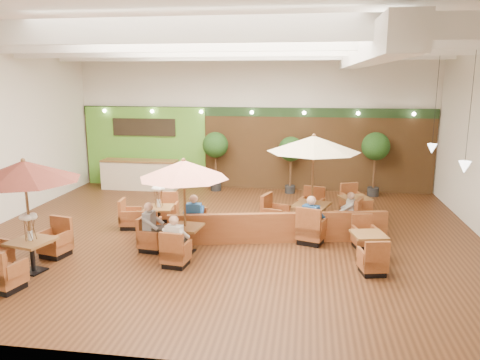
% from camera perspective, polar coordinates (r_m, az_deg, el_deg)
% --- Properties ---
extents(room, '(14.04, 14.00, 5.52)m').
position_cam_1_polar(room, '(13.70, 0.22, 9.38)').
color(room, '#381E0F').
rests_on(room, ground).
extents(service_counter, '(3.00, 0.75, 1.18)m').
position_cam_1_polar(service_counter, '(19.00, -12.10, 0.64)').
color(service_counter, beige).
rests_on(service_counter, ground).
extents(booth_divider, '(5.82, 1.41, 0.82)m').
position_cam_1_polar(booth_divider, '(12.62, 4.74, -5.82)').
color(booth_divider, brown).
rests_on(booth_divider, ground).
extents(table_0, '(2.55, 2.68, 2.63)m').
position_cam_1_polar(table_0, '(11.34, -24.89, -1.31)').
color(table_0, brown).
rests_on(table_0, ground).
extents(table_1, '(2.33, 2.42, 2.43)m').
position_cam_1_polar(table_1, '(11.58, -7.09, -0.58)').
color(table_1, brown).
rests_on(table_1, ground).
extents(table_2, '(2.93, 2.93, 2.83)m').
position_cam_1_polar(table_2, '(13.29, 8.88, 1.67)').
color(table_2, brown).
rests_on(table_2, ground).
extents(table_3, '(1.63, 2.38, 1.47)m').
position_cam_1_polar(table_3, '(13.87, -10.70, -4.19)').
color(table_3, brown).
rests_on(table_3, ground).
extents(table_4, '(0.90, 2.36, 0.85)m').
position_cam_1_polar(table_4, '(11.83, 15.35, -7.91)').
color(table_4, brown).
rests_on(table_4, ground).
extents(table_5, '(1.08, 2.66, 0.93)m').
position_cam_1_polar(table_5, '(14.95, 13.79, -3.47)').
color(table_5, brown).
rests_on(table_5, ground).
extents(topiary_0, '(0.99, 0.99, 2.31)m').
position_cam_1_polar(topiary_0, '(18.17, -3.01, 4.01)').
color(topiary_0, black).
rests_on(topiary_0, ground).
extents(topiary_1, '(0.94, 0.94, 2.18)m').
position_cam_1_polar(topiary_1, '(17.84, 6.22, 3.50)').
color(topiary_1, black).
rests_on(topiary_1, ground).
extents(topiary_2, '(1.03, 1.03, 2.40)m').
position_cam_1_polar(topiary_2, '(17.98, 16.20, 3.67)').
color(topiary_2, black).
rests_on(topiary_2, ground).
extents(diner_0, '(0.41, 0.36, 0.79)m').
position_cam_1_polar(diner_0, '(11.02, -7.90, -6.71)').
color(diner_0, silver).
rests_on(diner_0, ground).
extents(diner_1, '(0.41, 0.33, 0.82)m').
position_cam_1_polar(diner_1, '(12.65, -5.67, -4.11)').
color(diner_1, '#24569C').
rests_on(diner_1, ground).
extents(diner_2, '(0.32, 0.40, 0.81)m').
position_cam_1_polar(diner_2, '(12.08, -10.79, -5.06)').
color(diner_2, gray).
rests_on(diner_2, ground).
extents(diner_3, '(0.48, 0.45, 0.86)m').
position_cam_1_polar(diner_3, '(12.54, 8.74, -4.26)').
color(diner_3, '#24569C').
rests_on(diner_3, ground).
extents(diner_4, '(0.34, 0.39, 0.74)m').
position_cam_1_polar(diner_4, '(13.60, 13.09, -3.32)').
color(diner_4, silver).
rests_on(diner_4, ground).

